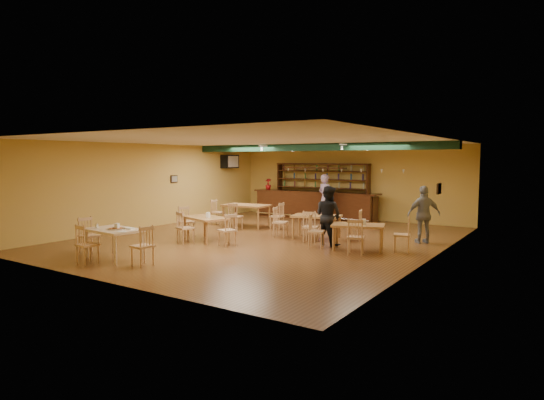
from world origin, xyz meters
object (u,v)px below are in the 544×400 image
Objects in this scene: dining_table_d at (358,237)px; near_table at (114,244)px; patron_bar at (325,198)px; dining_table_a at (246,216)px; dining_table_b at (316,227)px; patron_right_a at (328,216)px; bar_counter at (314,205)px; dining_table_c at (206,229)px.

near_table is (-4.54, -4.42, 0.03)m from dining_table_d.
dining_table_d is at bearing 147.12° from patron_bar.
patron_bar is (1.88, 2.59, 0.53)m from dining_table_a.
patron_bar is at bearing 86.82° from near_table.
patron_bar reaches higher than dining_table_a.
patron_right_a is (0.80, -0.80, 0.48)m from dining_table_b.
dining_table_d is at bearing -51.50° from bar_counter.
dining_table_c is 3.20m from near_table.
dining_table_d is 1.00× the size of near_table.
bar_counter is at bearing 105.37° from dining_table_b.
dining_table_b is (3.32, -0.84, -0.04)m from dining_table_a.
dining_table_d is (5.11, -1.80, -0.06)m from dining_table_a.
near_table is (-0.39, -9.64, -0.19)m from bar_counter.
patron_right_a is at bearing 39.75° from dining_table_c.
dining_table_b is at bearing 68.20° from near_table.
near_table is (0.57, -6.23, -0.03)m from dining_table_a.
patron_bar reaches higher than dining_table_c.
dining_table_c is (-2.60, -2.19, -0.00)m from dining_table_b.
patron_bar reaches higher than bar_counter.
dining_table_d is 6.34m from near_table.
bar_counter is 3.39× the size of dining_table_a.
patron_right_a is at bearing 152.94° from dining_table_d.
dining_table_b is at bearing -19.51° from dining_table_a.
dining_table_a reaches higher than near_table.
dining_table_a is 3.24m from patron_bar.
dining_table_b is 3.40m from dining_table_c.
bar_counter is 2.92× the size of patron_bar.
patron_right_a reaches higher than dining_table_b.
bar_counter is 3.94× the size of dining_table_d.
dining_table_c is at bearing -92.09° from bar_counter.
near_table is 5.82m from patron_right_a.
dining_table_b is 1.04× the size of near_table.
bar_counter reaches higher than dining_table_d.
dining_table_a is 0.95× the size of patron_right_a.
patron_right_a is at bearing -57.96° from bar_counter.
patron_bar is at bearing 95.87° from dining_table_c.
dining_table_c is (0.73, -3.03, -0.04)m from dining_table_a.
dining_table_b is 0.78× the size of patron_bar.
bar_counter is 3.76× the size of dining_table_b.
dining_table_a is 1.11× the size of dining_table_b.
near_table is (-0.16, -3.19, 0.01)m from dining_table_c.
dining_table_a is 1.16× the size of near_table.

